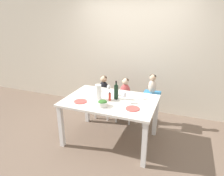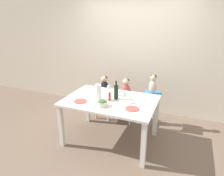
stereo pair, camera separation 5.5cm
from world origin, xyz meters
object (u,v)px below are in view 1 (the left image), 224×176
object	(u,v)px
person_child_left	(104,87)
wine_bottle	(116,92)
dinner_plate_front_left	(80,101)
dinner_plate_back_left	(96,91)
chair_right_highchair	(151,101)
paper_towel_roll	(98,92)
chair_far_left	(104,101)
chair_far_center	(125,105)
person_baby_right	(153,83)
wine_glass_near	(124,95)
wine_glass_far	(109,88)
salad_bowl_large	(103,103)
person_child_center	(125,90)
dinner_plate_front_right	(133,109)
dinner_plate_back_right	(141,97)

from	to	relation	value
person_child_left	wine_bottle	world-z (taller)	wine_bottle
wine_bottle	dinner_plate_front_left	world-z (taller)	wine_bottle
dinner_plate_front_left	wine_bottle	bearing A→B (deg)	32.84
dinner_plate_front_left	dinner_plate_back_left	size ratio (longest dim) A/B	1.00
chair_right_highchair	paper_towel_roll	xyz separation A→B (m)	(-0.74, -0.83, 0.37)
chair_far_left	person_child_left	distance (m)	0.32
chair_far_center	person_baby_right	bearing A→B (deg)	0.12
person_child_left	wine_bottle	distance (m)	0.89
person_child_left	wine_glass_near	bearing A→B (deg)	-48.93
paper_towel_roll	chair_far_center	bearing A→B (deg)	75.77
chair_far_left	dinner_plate_back_left	size ratio (longest dim) A/B	2.13
wine_glass_far	dinner_plate_front_left	distance (m)	0.57
paper_towel_roll	salad_bowl_large	bearing A→B (deg)	-51.63
person_child_left	wine_glass_far	xyz separation A→B (m)	(0.34, -0.56, 0.23)
wine_glass_near	salad_bowl_large	distance (m)	0.37
dinner_plate_front_left	chair_far_left	bearing A→B (deg)	91.41
chair_far_left	person_child_left	bearing A→B (deg)	90.00
person_child_center	dinner_plate_back_left	xyz separation A→B (m)	(-0.42, -0.49, 0.10)
person_baby_right	chair_far_left	bearing A→B (deg)	-179.94
person_child_center	chair_right_highchair	bearing A→B (deg)	-0.08
wine_glass_far	person_child_left	bearing A→B (deg)	121.18
dinner_plate_front_right	chair_right_highchair	bearing A→B (deg)	83.14
wine_glass_near	person_child_center	bearing A→B (deg)	106.01
chair_far_left	person_child_center	bearing A→B (deg)	0.09
person_child_center	dinner_plate_back_left	world-z (taller)	person_child_center
person_child_left	dinner_plate_back_right	world-z (taller)	person_child_left
person_baby_right	paper_towel_roll	xyz separation A→B (m)	(-0.74, -0.83, 0.01)
person_child_left	person_child_center	bearing A→B (deg)	0.00
chair_far_left	wine_bottle	xyz separation A→B (m)	(0.52, -0.69, 0.54)
person_child_left	dinner_plate_front_right	size ratio (longest dim) A/B	2.39
person_child_left	wine_glass_far	distance (m)	0.69
person_child_center	dinner_plate_back_right	distance (m)	0.67
person_child_left	wine_bottle	bearing A→B (deg)	-52.83
chair_far_left	chair_right_highchair	world-z (taller)	chair_right_highchair
salad_bowl_large	wine_glass_far	bearing A→B (deg)	100.68
chair_right_highchair	person_baby_right	xyz separation A→B (m)	(-0.00, 0.00, 0.37)
chair_far_left	paper_towel_roll	bearing A→B (deg)	-72.44
person_child_left	dinner_plate_back_left	xyz separation A→B (m)	(0.05, -0.49, 0.10)
dinner_plate_front_left	dinner_plate_front_right	xyz separation A→B (m)	(0.86, 0.05, 0.00)
person_child_center	person_child_left	bearing A→B (deg)	180.00
wine_bottle	chair_right_highchair	bearing A→B (deg)	55.27
dinner_plate_front_left	paper_towel_roll	bearing A→B (deg)	38.31
person_child_center	dinner_plate_back_right	xyz separation A→B (m)	(0.43, -0.50, 0.10)
wine_bottle	salad_bowl_large	distance (m)	0.37
paper_towel_roll	wine_glass_far	world-z (taller)	paper_towel_roll
chair_far_center	dinner_plate_front_right	xyz separation A→B (m)	(0.42, -0.97, 0.42)
dinner_plate_front_right	wine_bottle	bearing A→B (deg)	142.67
wine_glass_near	chair_right_highchair	bearing A→B (deg)	69.49
chair_far_left	chair_far_center	world-z (taller)	same
dinner_plate_front_left	salad_bowl_large	bearing A→B (deg)	-3.58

